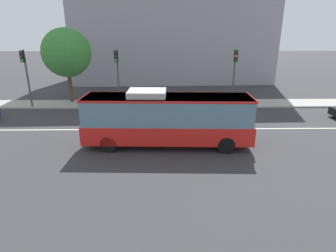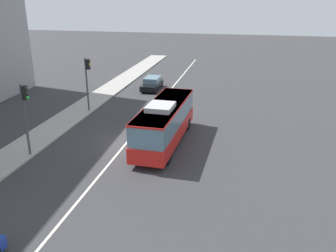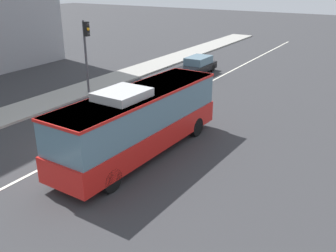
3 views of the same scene
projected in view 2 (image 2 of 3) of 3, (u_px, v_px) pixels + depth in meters
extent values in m
plane|color=#333335|center=(127.00, 143.00, 27.78)|extent=(160.00, 160.00, 0.00)
cube|color=#9E9B93|center=(43.00, 135.00, 29.17)|extent=(80.00, 2.92, 0.14)
cube|color=silver|center=(127.00, 143.00, 27.78)|extent=(76.00, 0.16, 0.01)
cube|color=red|center=(165.00, 131.00, 27.41)|extent=(10.08, 2.85, 1.10)
cube|color=slate|center=(165.00, 115.00, 26.94)|extent=(9.88, 2.77, 1.58)
cube|color=red|center=(165.00, 105.00, 26.69)|extent=(9.98, 2.82, 0.12)
cube|color=#B2B2B2|center=(160.00, 107.00, 25.51)|extent=(2.26, 1.88, 0.36)
cylinder|color=black|center=(163.00, 121.00, 30.91)|extent=(1.01, 0.34, 1.00)
cylinder|color=black|center=(188.00, 124.00, 30.41)|extent=(1.01, 0.34, 1.00)
cylinder|color=black|center=(137.00, 154.00, 24.74)|extent=(1.01, 0.34, 1.00)
cylinder|color=black|center=(168.00, 157.00, 24.23)|extent=(1.01, 0.34, 1.00)
cube|color=black|center=(152.00, 85.00, 42.94)|extent=(4.50, 1.81, 0.60)
cube|color=slate|center=(152.00, 80.00, 42.95)|extent=(2.52, 1.66, 0.64)
cylinder|color=black|center=(155.00, 90.00, 41.48)|extent=(0.64, 0.22, 0.64)
cylinder|color=black|center=(142.00, 90.00, 41.79)|extent=(0.64, 0.22, 0.64)
cylinder|color=black|center=(161.00, 84.00, 44.23)|extent=(0.64, 0.22, 0.64)
cylinder|color=black|center=(149.00, 84.00, 44.54)|extent=(0.64, 0.22, 0.64)
cylinder|color=#47474C|center=(26.00, 121.00, 24.68)|extent=(0.16, 0.16, 5.20)
cube|color=black|center=(25.00, 93.00, 23.90)|extent=(0.34, 0.30, 0.96)
sphere|color=#2D2D2D|center=(26.00, 88.00, 23.74)|extent=(0.22, 0.22, 0.22)
sphere|color=#2D2D2D|center=(27.00, 93.00, 23.86)|extent=(0.22, 0.22, 0.22)
sphere|color=#1ED838|center=(27.00, 98.00, 23.97)|extent=(0.22, 0.22, 0.22)
cylinder|color=#47474C|center=(87.00, 86.00, 34.21)|extent=(0.16, 0.16, 5.20)
cube|color=black|center=(88.00, 64.00, 33.42)|extent=(0.34, 0.31, 0.96)
sphere|color=#2D2D2D|center=(89.00, 61.00, 33.27)|extent=(0.22, 0.22, 0.22)
sphere|color=#F9A514|center=(89.00, 64.00, 33.38)|extent=(0.22, 0.22, 0.22)
sphere|color=#2D2D2D|center=(90.00, 68.00, 33.49)|extent=(0.22, 0.22, 0.22)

